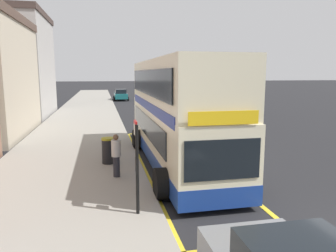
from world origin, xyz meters
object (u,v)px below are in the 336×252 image
object	(u,v)px
parked_car_black_behind	(207,113)
pedestrian_waiting_near_sign	(116,154)
parked_car_teal_far	(121,95)
bus_stop_sign	(137,159)
litter_bin	(108,150)
double_decker_bus	(176,116)

from	to	relation	value
parked_car_black_behind	pedestrian_waiting_near_sign	bearing A→B (deg)	-120.93
parked_car_teal_far	pedestrian_waiting_near_sign	bearing A→B (deg)	-95.90
bus_stop_sign	parked_car_teal_far	xyz separation A→B (m)	(1.94, 38.79, -0.83)
pedestrian_waiting_near_sign	litter_bin	bearing A→B (deg)	97.57
double_decker_bus	bus_stop_sign	bearing A→B (deg)	-114.06
parked_car_black_behind	parked_car_teal_far	distance (m)	23.90
bus_stop_sign	litter_bin	distance (m)	5.18
double_decker_bus	bus_stop_sign	size ratio (longest dim) A/B	4.39
double_decker_bus	litter_bin	bearing A→B (deg)	178.49
bus_stop_sign	pedestrian_waiting_near_sign	bearing A→B (deg)	97.19
bus_stop_sign	litter_bin	bearing A→B (deg)	97.33
bus_stop_sign	pedestrian_waiting_near_sign	distance (m)	3.28
parked_car_black_behind	bus_stop_sign	bearing A→B (deg)	-114.12
double_decker_bus	parked_car_black_behind	world-z (taller)	double_decker_bus
litter_bin	double_decker_bus	bearing A→B (deg)	-1.51
parked_car_teal_far	pedestrian_waiting_near_sign	distance (m)	35.67
double_decker_bus	parked_car_black_behind	distance (m)	11.70
bus_stop_sign	parked_car_teal_far	world-z (taller)	bus_stop_sign
pedestrian_waiting_near_sign	litter_bin	distance (m)	1.90
litter_bin	parked_car_teal_far	bearing A→B (deg)	85.61
bus_stop_sign	pedestrian_waiting_near_sign	xyz separation A→B (m)	(-0.40, 3.19, -0.64)
pedestrian_waiting_near_sign	bus_stop_sign	bearing A→B (deg)	-82.81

